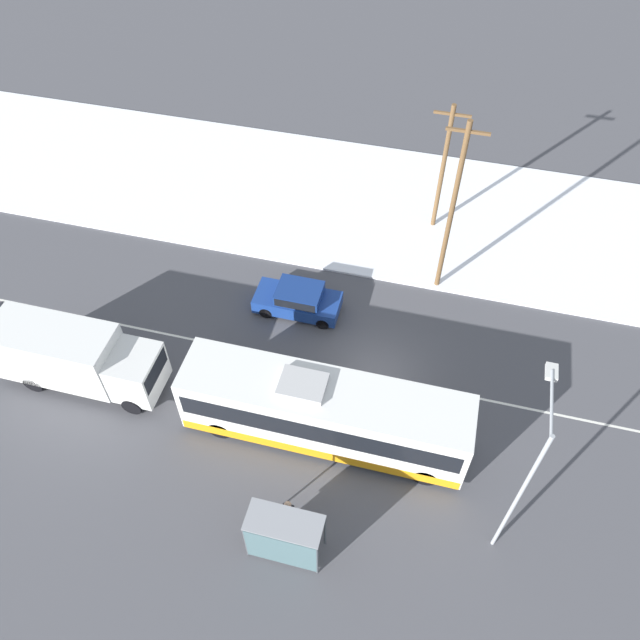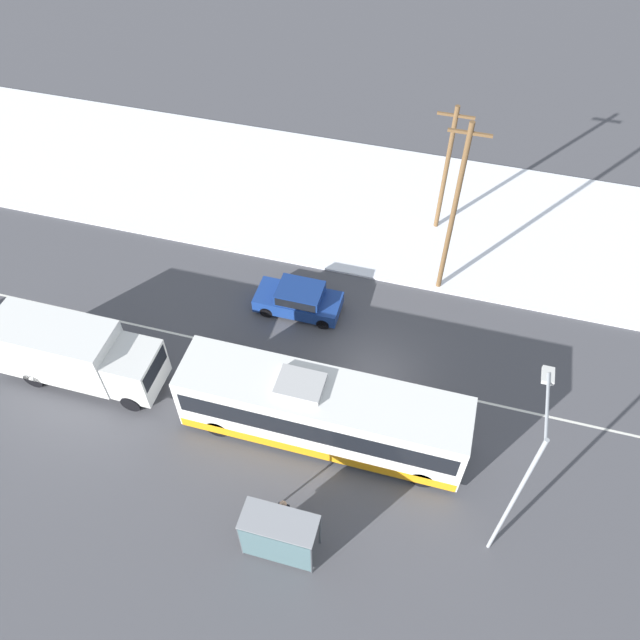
# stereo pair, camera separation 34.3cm
# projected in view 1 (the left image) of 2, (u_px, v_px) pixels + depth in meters

# --- Properties ---
(ground_plane) EXTENTS (120.00, 120.00, 0.00)m
(ground_plane) POSITION_uv_depth(u_px,v_px,m) (375.00, 377.00, 28.00)
(ground_plane) COLOR #4C4C51
(snow_lot) EXTENTS (80.00, 11.45, 0.12)m
(snow_lot) POSITION_uv_depth(u_px,v_px,m) (414.00, 212.00, 35.31)
(snow_lot) COLOR white
(snow_lot) RESTS_ON ground_plane
(lane_marking_center) EXTENTS (60.00, 0.12, 0.00)m
(lane_marking_center) POSITION_uv_depth(u_px,v_px,m) (375.00, 377.00, 28.00)
(lane_marking_center) COLOR silver
(lane_marking_center) RESTS_ON ground_plane
(city_bus) EXTENTS (11.52, 2.57, 3.42)m
(city_bus) POSITION_uv_depth(u_px,v_px,m) (324.00, 412.00, 24.86)
(city_bus) COLOR white
(city_bus) RESTS_ON ground_plane
(box_truck) EXTENTS (7.23, 2.30, 3.13)m
(box_truck) POSITION_uv_depth(u_px,v_px,m) (75.00, 356.00, 26.60)
(box_truck) COLOR silver
(box_truck) RESTS_ON ground_plane
(sedan_car) EXTENTS (4.13, 1.80, 1.51)m
(sedan_car) POSITION_uv_depth(u_px,v_px,m) (298.00, 299.00, 29.97)
(sedan_car) COLOR navy
(sedan_car) RESTS_ON ground_plane
(pedestrian_at_stop) EXTENTS (0.63, 0.28, 1.74)m
(pedestrian_at_stop) POSITION_uv_depth(u_px,v_px,m) (288.00, 511.00, 22.82)
(pedestrian_at_stop) COLOR #23232D
(pedestrian_at_stop) RESTS_ON ground_plane
(bus_shelter) EXTENTS (2.69, 1.20, 2.40)m
(bus_shelter) POSITION_uv_depth(u_px,v_px,m) (283.00, 538.00, 21.56)
(bus_shelter) COLOR gray
(bus_shelter) RESTS_ON ground_plane
(streetlamp) EXTENTS (0.36, 2.77, 7.87)m
(streetlamp) POSITION_uv_depth(u_px,v_px,m) (527.00, 469.00, 19.69)
(streetlamp) COLOR #9EA3A8
(streetlamp) RESTS_ON ground_plane
(utility_pole_roadside) EXTENTS (1.80, 0.24, 9.42)m
(utility_pole_roadside) POSITION_uv_depth(u_px,v_px,m) (452.00, 210.00, 27.94)
(utility_pole_roadside) COLOR brown
(utility_pole_roadside) RESTS_ON ground_plane
(utility_pole_snowlot) EXTENTS (1.80, 0.24, 7.40)m
(utility_pole_snowlot) POSITION_uv_depth(u_px,v_px,m) (443.00, 167.00, 31.68)
(utility_pole_snowlot) COLOR brown
(utility_pole_snowlot) RESTS_ON ground_plane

